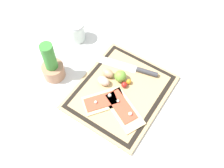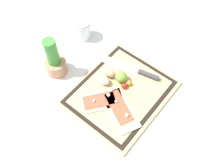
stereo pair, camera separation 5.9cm
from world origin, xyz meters
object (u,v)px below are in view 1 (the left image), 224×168
at_px(egg_pink, 104,81).
at_px(herb_pot, 52,66).
at_px(cherry_tomato_yellow, 129,82).
at_px(sauce_jar, 76,32).
at_px(pizza_slice_near, 123,109).
at_px(lime, 120,76).
at_px(pizza_slice_far, 103,101).
at_px(knife, 137,69).
at_px(cherry_tomato_red, 124,85).
at_px(egg_brown, 108,73).

distance_m(egg_pink, herb_pot, 0.24).
xyz_separation_m(cherry_tomato_yellow, sauce_jar, (0.10, 0.37, 0.02)).
bearing_deg(pizza_slice_near, lime, 36.53).
bearing_deg(pizza_slice_far, knife, -9.52).
relative_size(knife, cherry_tomato_yellow, 12.35).
distance_m(cherry_tomato_red, cherry_tomato_yellow, 0.03).
xyz_separation_m(lime, herb_pot, (-0.14, 0.27, 0.03)).
xyz_separation_m(cherry_tomato_red, cherry_tomato_yellow, (0.03, -0.01, -0.00)).
distance_m(egg_brown, egg_pink, 0.05).
bearing_deg(lime, egg_pink, 139.40).
bearing_deg(egg_pink, pizza_slice_near, -114.19).
relative_size(egg_brown, cherry_tomato_yellow, 2.41).
relative_size(pizza_slice_near, cherry_tomato_red, 8.53).
xyz_separation_m(lime, sauce_jar, (0.10, 0.33, 0.00)).
bearing_deg(pizza_slice_far, cherry_tomato_yellow, -16.55).
height_order(pizza_slice_far, cherry_tomato_red, cherry_tomato_red).
bearing_deg(egg_brown, egg_pink, -170.45).
bearing_deg(egg_brown, knife, -44.18).
bearing_deg(knife, herb_pot, 125.63).
distance_m(pizza_slice_near, herb_pot, 0.37).
xyz_separation_m(pizza_slice_far, egg_pink, (0.08, 0.05, 0.01)).
relative_size(pizza_slice_far, cherry_tomato_red, 7.45).
bearing_deg(pizza_slice_near, knife, 14.45).
bearing_deg(egg_brown, lime, -77.36).
height_order(pizza_slice_near, egg_brown, egg_brown).
relative_size(pizza_slice_near, pizza_slice_far, 1.14).
height_order(pizza_slice_far, egg_pink, egg_pink).
relative_size(pizza_slice_near, herb_pot, 1.10).
relative_size(egg_pink, cherry_tomato_red, 2.17).
distance_m(herb_pot, sauce_jar, 0.25).
height_order(pizza_slice_near, pizza_slice_far, same).
height_order(egg_brown, egg_pink, same).
relative_size(knife, egg_pink, 5.13).
height_order(pizza_slice_far, knife, pizza_slice_far).
relative_size(egg_pink, cherry_tomato_yellow, 2.41).
height_order(lime, cherry_tomato_red, lime).
distance_m(egg_brown, cherry_tomato_yellow, 0.10).
bearing_deg(pizza_slice_near, egg_brown, 53.72).
bearing_deg(cherry_tomato_yellow, egg_brown, 99.78).
bearing_deg(cherry_tomato_yellow, herb_pot, 114.21).
bearing_deg(lime, cherry_tomato_yellow, -84.27).
bearing_deg(sauce_jar, egg_brown, -113.11).
bearing_deg(cherry_tomato_red, egg_pink, 113.23).
bearing_deg(knife, sauce_jar, 87.44).
bearing_deg(sauce_jar, herb_pot, -167.52).
distance_m(cherry_tomato_red, herb_pot, 0.33).
xyz_separation_m(pizza_slice_far, lime, (0.14, 0.00, 0.02)).
xyz_separation_m(pizza_slice_near, egg_pink, (0.06, 0.14, 0.01)).
xyz_separation_m(pizza_slice_near, sauce_jar, (0.22, 0.42, 0.02)).
height_order(pizza_slice_far, lime, lime).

